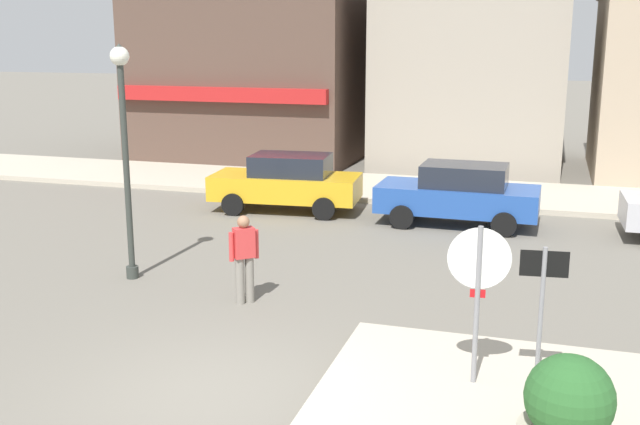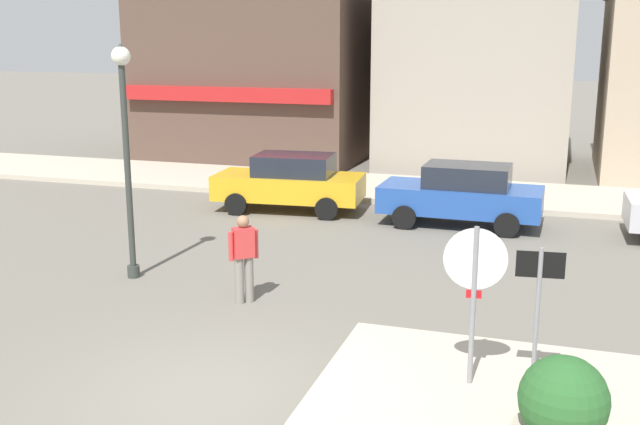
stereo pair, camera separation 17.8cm
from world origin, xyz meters
name	(u,v)px [view 1 (the left image)]	position (x,y,z in m)	size (l,w,h in m)	color
ground_plane	(209,394)	(0.00, 0.00, 0.00)	(160.00, 160.00, 0.00)	#6B665B
kerb_far	(405,189)	(0.00, 14.08, 0.07)	(80.00, 4.00, 0.15)	#B7AD99
stop_sign	(478,284)	(3.37, 1.11, 1.52)	(0.82, 0.12, 2.30)	gray
one_way_sign	(541,305)	(4.17, 1.07, 1.33)	(0.60, 0.08, 2.10)	gray
planter	(568,412)	(4.53, -0.21, 0.56)	(1.10, 1.10, 1.23)	#ADA38E
lamp_post	(124,129)	(-3.58, 4.10, 2.96)	(0.36, 0.36, 4.54)	#333833
parked_car_nearest	(287,182)	(-2.63, 10.58, 0.81)	(4.13, 2.14, 1.56)	gold
parked_car_second	(459,194)	(2.06, 10.35, 0.81)	(4.03, 1.93, 1.56)	#234C9E
pedestrian_crossing_near	(244,256)	(-0.90, 3.43, 0.87)	(0.47, 0.43, 1.61)	gray
building_corner_shop	(259,56)	(-7.01, 19.77, 3.92)	(8.56, 7.85, 7.83)	brown
building_storefront_left_near	(474,75)	(1.31, 20.60, 3.29)	(6.68, 7.68, 6.58)	#9E9384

